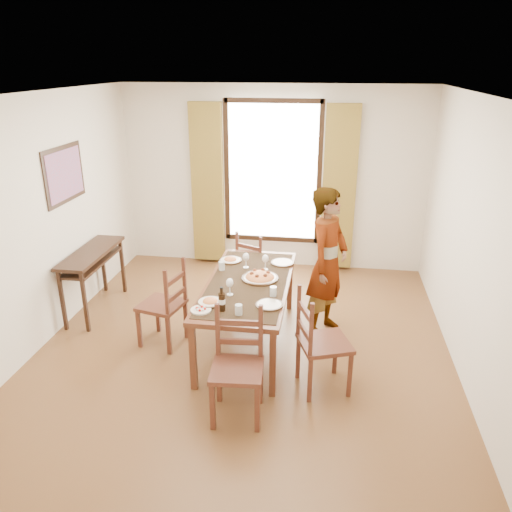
# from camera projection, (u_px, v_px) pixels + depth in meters

# --- Properties ---
(ground) EXTENTS (5.00, 5.00, 0.00)m
(ground) POSITION_uv_depth(u_px,v_px,m) (245.00, 346.00, 5.61)
(ground) COLOR #5D2E1D
(ground) RESTS_ON ground
(room_shell) EXTENTS (4.60, 5.10, 2.74)m
(room_shell) POSITION_uv_depth(u_px,v_px,m) (245.00, 211.00, 5.16)
(room_shell) COLOR beige
(room_shell) RESTS_ON ground
(console_table) EXTENTS (0.38, 1.20, 0.80)m
(console_table) POSITION_uv_depth(u_px,v_px,m) (92.00, 260.00, 6.19)
(console_table) COLOR black
(console_table) RESTS_ON ground
(dining_table) EXTENTS (0.89, 1.94, 0.76)m
(dining_table) POSITION_uv_depth(u_px,v_px,m) (248.00, 287.00, 5.42)
(dining_table) COLOR brown
(dining_table) RESTS_ON ground
(chair_west) EXTENTS (0.53, 0.53, 1.00)m
(chair_west) POSITION_uv_depth(u_px,v_px,m) (164.00, 306.00, 5.51)
(chair_west) COLOR #53291B
(chair_west) RESTS_ON ground
(chair_north) EXTENTS (0.56, 0.56, 0.95)m
(chair_north) POSITION_uv_depth(u_px,v_px,m) (255.00, 268.00, 6.58)
(chair_north) COLOR #53291B
(chair_north) RESTS_ON ground
(chair_south) EXTENTS (0.48, 0.48, 1.02)m
(chair_south) POSITION_uv_depth(u_px,v_px,m) (237.00, 368.00, 4.38)
(chair_south) COLOR #53291B
(chair_south) RESTS_ON ground
(chair_east) EXTENTS (0.59, 0.59, 1.03)m
(chair_east) POSITION_uv_depth(u_px,v_px,m) (321.00, 344.00, 4.73)
(chair_east) COLOR #53291B
(chair_east) RESTS_ON ground
(man) EXTENTS (0.94, 0.88, 1.73)m
(man) POSITION_uv_depth(u_px,v_px,m) (328.00, 263.00, 5.62)
(man) COLOR #989DA1
(man) RESTS_ON ground
(plate_sw) EXTENTS (0.27, 0.27, 0.05)m
(plate_sw) POSITION_uv_depth(u_px,v_px,m) (210.00, 301.00, 4.92)
(plate_sw) COLOR silver
(plate_sw) RESTS_ON dining_table
(plate_se) EXTENTS (0.27, 0.27, 0.05)m
(plate_se) POSITION_uv_depth(u_px,v_px,m) (269.00, 303.00, 4.87)
(plate_se) COLOR silver
(plate_se) RESTS_ON dining_table
(plate_nw) EXTENTS (0.27, 0.27, 0.05)m
(plate_nw) POSITION_uv_depth(u_px,v_px,m) (230.00, 259.00, 5.96)
(plate_nw) COLOR silver
(plate_nw) RESTS_ON dining_table
(plate_ne) EXTENTS (0.27, 0.27, 0.05)m
(plate_ne) POSITION_uv_depth(u_px,v_px,m) (282.00, 261.00, 5.88)
(plate_ne) COLOR silver
(plate_ne) RESTS_ON dining_table
(pasta_platter) EXTENTS (0.40, 0.40, 0.10)m
(pasta_platter) POSITION_uv_depth(u_px,v_px,m) (260.00, 275.00, 5.45)
(pasta_platter) COLOR #C44319
(pasta_platter) RESTS_ON dining_table
(caprese_plate) EXTENTS (0.20, 0.20, 0.04)m
(caprese_plate) POSITION_uv_depth(u_px,v_px,m) (201.00, 309.00, 4.77)
(caprese_plate) COLOR silver
(caprese_plate) RESTS_ON dining_table
(wine_glass_a) EXTENTS (0.08, 0.08, 0.18)m
(wine_glass_a) POSITION_uv_depth(u_px,v_px,m) (230.00, 287.00, 5.07)
(wine_glass_a) COLOR white
(wine_glass_a) RESTS_ON dining_table
(wine_glass_b) EXTENTS (0.08, 0.08, 0.18)m
(wine_glass_b) POSITION_uv_depth(u_px,v_px,m) (265.00, 262.00, 5.69)
(wine_glass_b) COLOR white
(wine_glass_b) RESTS_ON dining_table
(wine_glass_c) EXTENTS (0.08, 0.08, 0.18)m
(wine_glass_c) POSITION_uv_depth(u_px,v_px,m) (246.00, 260.00, 5.74)
(wine_glass_c) COLOR white
(wine_glass_c) RESTS_ON dining_table
(tumbler_a) EXTENTS (0.07, 0.07, 0.10)m
(tumbler_a) POSITION_uv_depth(u_px,v_px,m) (273.00, 291.00, 5.07)
(tumbler_a) COLOR silver
(tumbler_a) RESTS_ON dining_table
(tumbler_b) EXTENTS (0.07, 0.07, 0.10)m
(tumbler_b) POSITION_uv_depth(u_px,v_px,m) (222.00, 266.00, 5.70)
(tumbler_b) COLOR silver
(tumbler_b) RESTS_ON dining_table
(tumbler_c) EXTENTS (0.07, 0.07, 0.10)m
(tumbler_c) POSITION_uv_depth(u_px,v_px,m) (239.00, 310.00, 4.70)
(tumbler_c) COLOR silver
(tumbler_c) RESTS_ON dining_table
(wine_bottle) EXTENTS (0.07, 0.07, 0.25)m
(wine_bottle) POSITION_uv_depth(u_px,v_px,m) (222.00, 299.00, 4.74)
(wine_bottle) COLOR black
(wine_bottle) RESTS_ON dining_table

